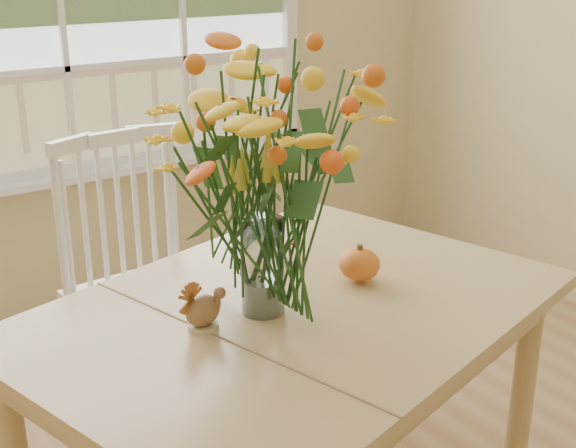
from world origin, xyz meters
TOP-DOWN VIEW (x-y plane):
  - wall_back at (0.00, 2.25)m, footprint 4.00×0.02m
  - dining_table at (-0.02, 0.52)m, footprint 1.61×1.33m
  - windsor_chair at (-0.11, 1.33)m, footprint 0.51×0.49m
  - flower_vase at (-0.10, 0.53)m, footprint 0.53×0.53m
  - pumpkin at (0.22, 0.53)m, footprint 0.12×0.12m
  - turkey_figurine at (-0.28, 0.53)m, footprint 0.11×0.09m
  - dark_gourd at (0.10, 0.81)m, footprint 0.13×0.08m

SIDE VIEW (x-z plane):
  - windsor_chair at x=-0.11m, z-range 0.06..1.09m
  - dining_table at x=-0.02m, z-range 0.28..1.03m
  - dark_gourd at x=0.10m, z-range 0.75..0.82m
  - pumpkin at x=0.22m, z-range 0.75..0.84m
  - turkey_figurine at x=-0.28m, z-range 0.74..0.86m
  - flower_vase at x=-0.10m, z-range 0.81..1.44m
  - wall_back at x=0.00m, z-range 0.00..2.70m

